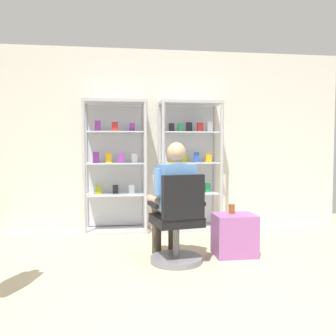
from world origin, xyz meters
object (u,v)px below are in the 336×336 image
display_cabinet_left (115,166)px  display_cabinet_right (189,165)px  office_chair (178,227)px  tea_glass (232,209)px  storage_crate (234,235)px  seated_shopkeeper (173,195)px

display_cabinet_left → display_cabinet_right: 1.10m
office_chair → tea_glass: bearing=21.7°
display_cabinet_right → storage_crate: (0.24, -1.42, -0.73)m
storage_crate → display_cabinet_right: bearing=99.6°
seated_shopkeeper → storage_crate: 0.86m
office_chair → seated_shopkeeper: seated_shopkeeper is taller
display_cabinet_left → display_cabinet_right: (1.10, -0.00, 0.00)m
office_chair → seated_shopkeeper: 0.36m
office_chair → seated_shopkeeper: size_ratio=0.74×
office_chair → storage_crate: 0.74m
office_chair → tea_glass: office_chair is taller
office_chair → storage_crate: (0.69, 0.21, -0.16)m
office_chair → display_cabinet_left: bearing=111.8°
office_chair → storage_crate: office_chair is taller
display_cabinet_right → display_cabinet_left: bearing=179.9°
display_cabinet_right → office_chair: 1.79m
display_cabinet_right → tea_glass: size_ratio=17.27×
display_cabinet_left → seated_shopkeeper: 1.62m
display_cabinet_left → office_chair: display_cabinet_left is taller
office_chair → tea_glass: (0.67, 0.27, 0.13)m
display_cabinet_left → storage_crate: display_cabinet_left is taller
tea_glass → storage_crate: bearing=-73.7°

